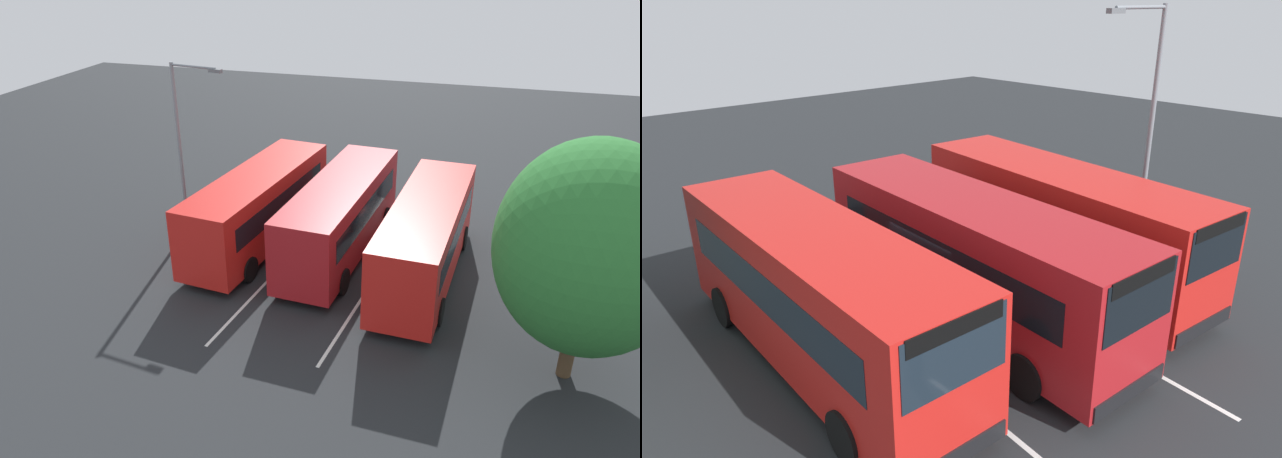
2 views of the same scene
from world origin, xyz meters
TOP-DOWN VIEW (x-y plane):
  - ground_plane at (0.00, 0.00)m, footprint 69.02×69.02m
  - bus_far_left at (-0.39, -3.62)m, footprint 9.63×2.94m
  - bus_center_left at (0.68, 0.06)m, footprint 9.65×3.05m
  - bus_center_right at (0.57, 3.66)m, footprint 9.71×3.45m
  - street_lamp at (0.96, 7.17)m, footprint 0.50×2.47m
  - lane_stripe_outer_left at (0.00, -1.93)m, footprint 14.01×1.51m
  - lane_stripe_inner_left at (0.00, 1.93)m, footprint 14.01×1.51m

SIDE VIEW (x-z plane):
  - ground_plane at x=0.00m, z-range 0.00..0.00m
  - lane_stripe_outer_left at x=0.00m, z-range 0.00..0.01m
  - lane_stripe_inner_left at x=0.00m, z-range 0.00..0.01m
  - bus_far_left at x=-0.39m, z-range 0.17..3.43m
  - bus_center_left at x=0.68m, z-range 0.17..3.43m
  - bus_center_right at x=0.57m, z-range 0.17..3.43m
  - street_lamp at x=0.96m, z-range 0.58..8.16m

